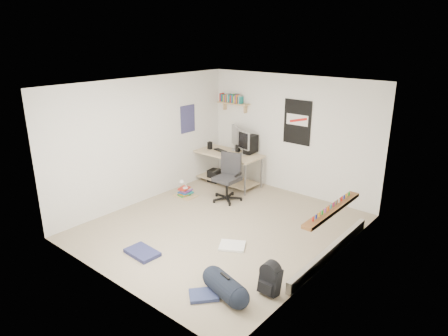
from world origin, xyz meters
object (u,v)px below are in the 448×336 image
Objects in this scene: office_chair at (227,178)px; duffel_bag at (225,287)px; desk at (226,168)px; book_stack at (185,189)px; backpack at (270,281)px.

office_chair reaches higher than duffel_bag.
desk is 1.70× the size of office_chair.
office_chair is 0.96m from book_stack.
office_chair is at bearing 26.12° from book_stack.
office_chair is 3.22m from duffel_bag.
book_stack is (-3.24, 1.66, -0.05)m from backpack.
desk is at bearing 144.33° from duffel_bag.
book_stack is (-2.83, 2.08, 0.01)m from duffel_bag.
desk reaches higher than duffel_bag.
office_chair reaches higher than book_stack.
backpack is 0.60m from duffel_bag.
duffel_bag is at bearing -65.38° from office_chair.
office_chair is 2.75× the size of backpack.
desk is at bearing 81.47° from book_stack.
backpack is (2.44, -2.05, -0.29)m from office_chair.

